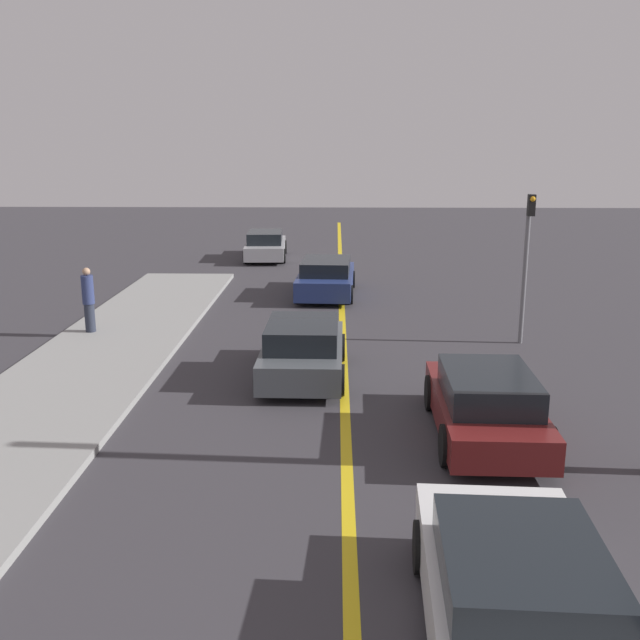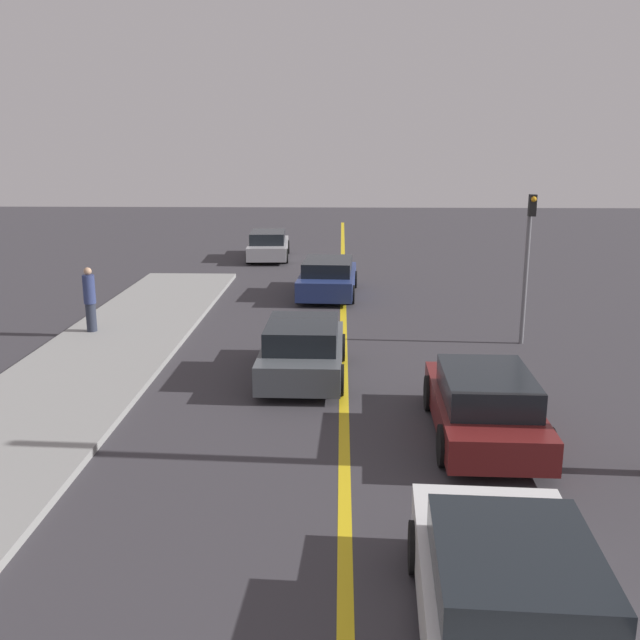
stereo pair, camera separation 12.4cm
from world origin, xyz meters
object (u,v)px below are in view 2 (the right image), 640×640
at_px(car_ahead_center, 484,405).
at_px(pedestrian_mid_group, 90,299).
at_px(car_near_right_lane, 510,592).
at_px(car_far_distant, 303,350).
at_px(traffic_light, 528,254).
at_px(car_parked_left_lot, 328,278).
at_px(car_oncoming_far, 268,245).

xyz_separation_m(car_ahead_center, pedestrian_mid_group, (-9.59, 6.81, 0.43)).
bearing_deg(car_near_right_lane, pedestrian_mid_group, 128.30).
distance_m(car_ahead_center, car_far_distant, 4.88).
bearing_deg(car_far_distant, car_near_right_lane, -72.56).
bearing_deg(car_far_distant, pedestrian_mid_group, 151.61).
height_order(pedestrian_mid_group, traffic_light, traffic_light).
height_order(car_near_right_lane, car_parked_left_lot, car_parked_left_lot).
relative_size(car_ahead_center, car_oncoming_far, 0.88).
height_order(car_ahead_center, car_far_distant, car_far_distant).
height_order(car_parked_left_lot, car_oncoming_far, car_parked_left_lot).
height_order(car_far_distant, car_oncoming_far, car_far_distant).
xyz_separation_m(car_oncoming_far, traffic_light, (8.31, -14.52, 1.82)).
bearing_deg(traffic_light, car_parked_left_lot, 130.74).
distance_m(car_far_distant, car_oncoming_far, 17.67).
xyz_separation_m(car_ahead_center, car_parked_left_lot, (-3.09, 12.59, 0.01)).
relative_size(car_oncoming_far, pedestrian_mid_group, 2.65).
bearing_deg(car_parked_left_lot, car_ahead_center, -73.47).
distance_m(car_far_distant, pedestrian_mid_group, 7.00).
relative_size(car_ahead_center, traffic_light, 1.06).
height_order(car_far_distant, car_parked_left_lot, car_far_distant).
bearing_deg(car_ahead_center, car_oncoming_far, 107.66).
bearing_deg(car_near_right_lane, traffic_light, 78.59).
bearing_deg(pedestrian_mid_group, car_parked_left_lot, 41.64).
xyz_separation_m(car_parked_left_lot, traffic_light, (5.36, -6.22, 1.82)).
xyz_separation_m(car_parked_left_lot, pedestrian_mid_group, (-6.50, -5.78, 0.42)).
bearing_deg(car_oncoming_far, car_ahead_center, -76.82).
distance_m(car_near_right_lane, pedestrian_mid_group, 15.21).
bearing_deg(car_oncoming_far, car_parked_left_lot, -73.37).
bearing_deg(car_ahead_center, pedestrian_mid_group, 146.14).
height_order(car_far_distant, pedestrian_mid_group, pedestrian_mid_group).
height_order(car_ahead_center, car_oncoming_far, car_oncoming_far).
bearing_deg(traffic_light, pedestrian_mid_group, 177.88).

